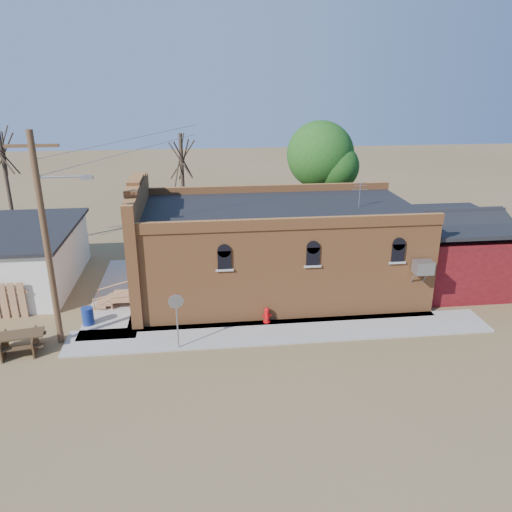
{
  "coord_description": "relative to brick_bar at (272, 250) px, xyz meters",
  "views": [
    {
      "loc": [
        -2.01,
        -18.71,
        10.97
      ],
      "look_at": [
        0.7,
        4.46,
        2.4
      ],
      "focal_mm": 35.0,
      "sensor_mm": 36.0,
      "label": 1
    }
  ],
  "objects": [
    {
      "name": "stop_sign",
      "position": [
        -4.75,
        -5.49,
        -0.35
      ],
      "size": [
        0.67,
        0.22,
        2.49
      ],
      "rotation": [
        0.0,
        0.0,
        -0.17
      ],
      "color": "gray",
      "rests_on": "sidewalk_south"
    },
    {
      "name": "sidewalk_south",
      "position": [
        -0.14,
        -4.59,
        -2.3
      ],
      "size": [
        19.0,
        2.2,
        0.08
      ],
      "primitive_type": "cube",
      "color": "#9E9991",
      "rests_on": "ground"
    },
    {
      "name": "red_shed",
      "position": [
        9.86,
        0.01,
        -0.07
      ],
      "size": [
        5.4,
        6.4,
        4.3
      ],
      "color": "#550E12",
      "rests_on": "ground"
    },
    {
      "name": "trash_barrel",
      "position": [
        -8.94,
        -2.92,
        -1.85
      ],
      "size": [
        0.61,
        0.61,
        0.82
      ],
      "primitive_type": "cylinder",
      "rotation": [
        0.0,
        0.0,
        0.16
      ],
      "color": "navy",
      "rests_on": "sidewalk_west"
    },
    {
      "name": "tree_leafy",
      "position": [
        4.36,
        8.01,
        3.59
      ],
      "size": [
        4.4,
        4.4,
        8.15
      ],
      "color": "#4B3D2B",
      "rests_on": "ground"
    },
    {
      "name": "utility_pole",
      "position": [
        -9.79,
        -4.29,
        2.43
      ],
      "size": [
        3.12,
        0.26,
        9.0
      ],
      "color": "#533321",
      "rests_on": "ground"
    },
    {
      "name": "sidewalk_west",
      "position": [
        -7.94,
        0.51,
        -2.3
      ],
      "size": [
        2.6,
        10.0,
        0.08
      ],
      "primitive_type": "cube",
      "color": "#9E9991",
      "rests_on": "ground"
    },
    {
      "name": "ground",
      "position": [
        -1.64,
        -5.49,
        -2.34
      ],
      "size": [
        120.0,
        120.0,
        0.0
      ],
      "primitive_type": "plane",
      "color": "brown",
      "rests_on": "ground"
    },
    {
      "name": "fire_hydrant",
      "position": [
        -0.75,
        -3.7,
        -1.89
      ],
      "size": [
        0.44,
        0.44,
        0.75
      ],
      "rotation": [
        0.0,
        0.0,
        0.42
      ],
      "color": "red",
      "rests_on": "sidewalk_south"
    },
    {
      "name": "tree_bare_far",
      "position": [
        -15.64,
        8.51,
        4.02
      ],
      "size": [
        2.8,
        2.8,
        8.16
      ],
      "color": "#4B3D2B",
      "rests_on": "ground"
    },
    {
      "name": "brick_bar",
      "position": [
        0.0,
        0.0,
        0.0
      ],
      "size": [
        16.4,
        7.97,
        6.3
      ],
      "color": "#B66A37",
      "rests_on": "ground"
    },
    {
      "name": "picnic_table",
      "position": [
        -11.32,
        -4.97,
        -1.79
      ],
      "size": [
        2.23,
        1.82,
        0.83
      ],
      "rotation": [
        0.0,
        0.0,
        0.17
      ],
      "color": "#45301B",
      "rests_on": "ground"
    },
    {
      "name": "tree_bare_near",
      "position": [
        -4.64,
        7.51,
        3.62
      ],
      "size": [
        2.8,
        2.8,
        7.65
      ],
      "color": "#4B3D2B",
      "rests_on": "ground"
    }
  ]
}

